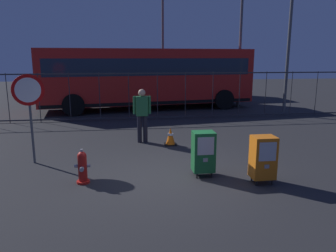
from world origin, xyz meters
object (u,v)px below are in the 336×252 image
(fire_hydrant, at_px, (83,167))
(street_light_near_right, at_px, (290,25))
(newspaper_box_primary, at_px, (203,151))
(street_light_near_left, at_px, (163,36))
(newspaper_box_secondary, at_px, (263,157))
(bus_far, at_px, (150,71))
(stop_sign, at_px, (29,100))
(bus_near, at_px, (148,75))
(street_light_far_left, at_px, (241,21))
(traffic_cone, at_px, (170,137))
(pedestrian, at_px, (142,113))

(fire_hydrant, xyz_separation_m, street_light_near_right, (8.21, 7.30, 3.64))
(newspaper_box_primary, xyz_separation_m, street_light_near_left, (0.65, 13.09, 3.27))
(newspaper_box_secondary, height_order, bus_far, bus_far)
(stop_sign, xyz_separation_m, street_light_near_right, (9.59, 5.77, 2.39))
(bus_near, relative_size, street_light_far_left, 1.40)
(newspaper_box_secondary, xyz_separation_m, traffic_cone, (-1.50, 3.29, -0.31))
(stop_sign, bearing_deg, street_light_near_right, 31.05)
(bus_far, relative_size, street_light_near_left, 1.62)
(pedestrian, height_order, traffic_cone, pedestrian)
(newspaper_box_primary, relative_size, traffic_cone, 1.92)
(newspaper_box_primary, distance_m, pedestrian, 3.36)
(newspaper_box_secondary, xyz_separation_m, street_light_near_left, (-0.50, 13.67, 3.27))
(traffic_cone, distance_m, street_light_far_left, 9.45)
(fire_hydrant, height_order, street_light_far_left, street_light_far_left)
(fire_hydrant, relative_size, newspaper_box_primary, 0.73)
(traffic_cone, height_order, bus_far, bus_far)
(street_light_near_left, bearing_deg, newspaper_box_primary, -92.84)
(bus_near, height_order, street_light_near_left, street_light_near_left)
(newspaper_box_secondary, xyz_separation_m, street_light_far_left, (3.14, 10.41, 3.83))
(newspaper_box_primary, height_order, bus_near, bus_near)
(newspaper_box_secondary, distance_m, street_light_near_right, 9.60)
(fire_hydrant, bearing_deg, traffic_cone, 50.74)
(fire_hydrant, height_order, bus_far, bus_far)
(fire_hydrant, height_order, stop_sign, stop_sign)
(pedestrian, bearing_deg, street_light_near_left, 79.59)
(traffic_cone, relative_size, bus_far, 0.05)
(stop_sign, bearing_deg, fire_hydrant, -47.79)
(stop_sign, relative_size, traffic_cone, 4.21)
(fire_hydrant, distance_m, street_light_near_right, 11.57)
(pedestrian, height_order, street_light_near_left, street_light_near_left)
(stop_sign, height_order, bus_near, bus_near)
(pedestrian, relative_size, street_light_near_left, 0.25)
(stop_sign, height_order, bus_far, bus_far)
(newspaper_box_secondary, height_order, traffic_cone, newspaper_box_secondary)
(fire_hydrant, bearing_deg, newspaper_box_secondary, -7.54)
(stop_sign, height_order, traffic_cone, stop_sign)
(newspaper_box_primary, bearing_deg, street_light_near_right, 52.31)
(newspaper_box_primary, xyz_separation_m, pedestrian, (-1.18, 3.12, 0.38))
(pedestrian, relative_size, street_light_far_left, 0.22)
(newspaper_box_secondary, bearing_deg, bus_far, 94.31)
(bus_far, bearing_deg, street_light_far_left, -51.74)
(street_light_far_left, bearing_deg, bus_near, 179.74)
(stop_sign, relative_size, pedestrian, 1.34)
(bus_far, bearing_deg, newspaper_box_primary, -94.02)
(street_light_near_right, distance_m, street_light_far_left, 2.94)
(traffic_cone, bearing_deg, newspaper_box_primary, -82.49)
(bus_near, relative_size, bus_far, 1.01)
(bus_near, bearing_deg, newspaper_box_primary, -94.39)
(bus_far, relative_size, street_light_near_right, 1.55)
(fire_hydrant, xyz_separation_m, street_light_far_left, (6.92, 9.91, 4.05))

